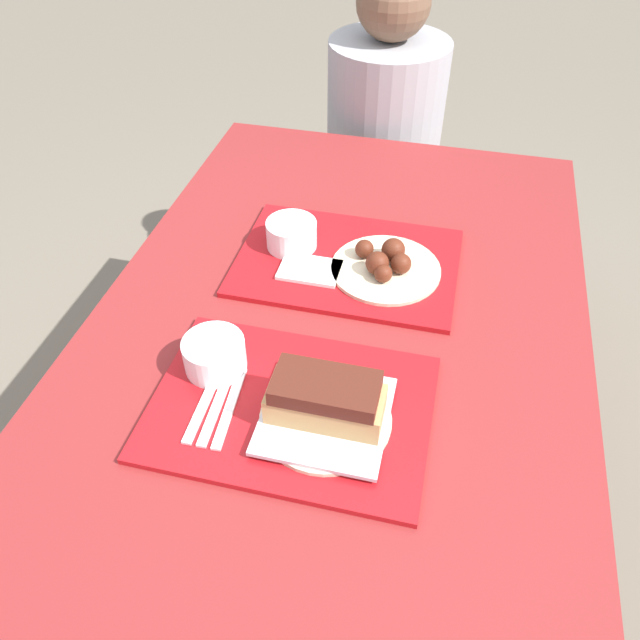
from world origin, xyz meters
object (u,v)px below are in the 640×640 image
at_px(bowl_coleslaw_far, 291,233).
at_px(person_seated_across, 385,111).
at_px(tray_near, 291,407).
at_px(wings_plate_far, 385,264).
at_px(bowl_coleslaw_near, 214,353).
at_px(tray_far, 347,262).
at_px(brisket_sandwich_plate, 326,405).

height_order(bowl_coleslaw_far, person_seated_across, person_seated_across).
relative_size(bowl_coleslaw_far, person_seated_across, 0.15).
bearing_deg(tray_near, wings_plate_far, 76.43).
relative_size(tray_near, bowl_coleslaw_near, 4.27).
height_order(tray_near, bowl_coleslaw_far, bowl_coleslaw_far).
height_order(tray_near, person_seated_across, person_seated_across).
relative_size(tray_near, wings_plate_far, 2.03).
bearing_deg(wings_plate_far, tray_far, 169.14).
height_order(tray_far, bowl_coleslaw_far, bowl_coleslaw_far).
bearing_deg(bowl_coleslaw_far, tray_far, -9.74).
bearing_deg(wings_plate_far, bowl_coleslaw_near, -126.06).
height_order(tray_far, person_seated_across, person_seated_across).
bearing_deg(person_seated_across, bowl_coleslaw_near, -95.85).
distance_m(bowl_coleslaw_near, wings_plate_far, 0.41).
bearing_deg(tray_far, person_seated_across, 93.21).
relative_size(brisket_sandwich_plate, person_seated_across, 0.30).
relative_size(tray_near, person_seated_across, 0.65).
bearing_deg(brisket_sandwich_plate, bowl_coleslaw_far, 111.97).
distance_m(tray_far, wings_plate_far, 0.09).
bearing_deg(bowl_coleslaw_far, bowl_coleslaw_near, -95.29).
bearing_deg(tray_near, person_seated_across, 91.59).
xyz_separation_m(bowl_coleslaw_near, person_seated_across, (0.12, 1.14, -0.06)).
bearing_deg(person_seated_across, tray_far, -86.79).
height_order(brisket_sandwich_plate, person_seated_across, person_seated_across).
bearing_deg(tray_far, brisket_sandwich_plate, -83.04).
xyz_separation_m(tray_far, bowl_coleslaw_far, (-0.13, 0.02, 0.04)).
distance_m(tray_far, bowl_coleslaw_near, 0.39).
bearing_deg(tray_far, bowl_coleslaw_near, -114.74).
distance_m(tray_near, bowl_coleslaw_far, 0.44).
distance_m(tray_far, brisket_sandwich_plate, 0.43).
xyz_separation_m(bowl_coleslaw_far, wings_plate_far, (0.21, -0.04, -0.02)).
bearing_deg(bowl_coleslaw_near, bowl_coleslaw_far, 84.71).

